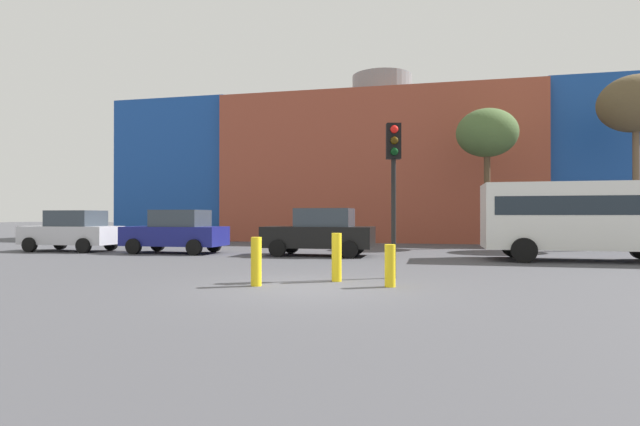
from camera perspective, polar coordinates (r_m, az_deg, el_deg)
The scene contains 12 objects.
ground_plane at distance 11.09m, azimuth -1.28°, elevation -8.49°, with size 200.00×200.00×0.00m, color #47474C.
building_backdrop at distance 34.34m, azimuth 7.07°, elevation 4.78°, with size 34.60×10.44×11.07m.
parked_car_0 at distance 24.83m, azimuth -26.32°, elevation -1.85°, with size 4.18×2.05×1.81m.
parked_car_1 at distance 21.99m, azimuth -16.03°, elevation -2.05°, with size 4.21×2.06×1.82m.
parked_car_2 at distance 19.76m, azimuth 0.01°, elevation -2.19°, with size 4.31×2.11×1.87m.
white_bus at distance 19.72m, azimuth 27.94°, elevation -0.15°, with size 6.80×2.62×2.72m.
traffic_light_island at distance 12.83m, azimuth 8.38°, elevation 5.51°, with size 0.40×0.39×3.91m.
bare_tree_0 at distance 26.16m, azimuth 18.47°, elevation 8.50°, with size 2.97×2.97×6.83m.
bare_tree_1 at distance 27.95m, azimuth 32.27°, elevation 10.35°, with size 3.31×3.31×8.12m.
bollard_yellow_0 at distance 11.37m, azimuth -7.27°, elevation -5.50°, with size 0.24×0.24×1.10m, color yellow.
bollard_yellow_1 at distance 11.25m, azimuth 7.97°, elevation -5.95°, with size 0.24×0.24×0.94m, color yellow.
bollard_yellow_2 at distance 12.07m, azimuth 1.90°, elevation -5.05°, with size 0.24×0.24×1.16m, color yellow.
Camera 1 is at (2.67, -10.64, 1.58)m, focal length 28.13 mm.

